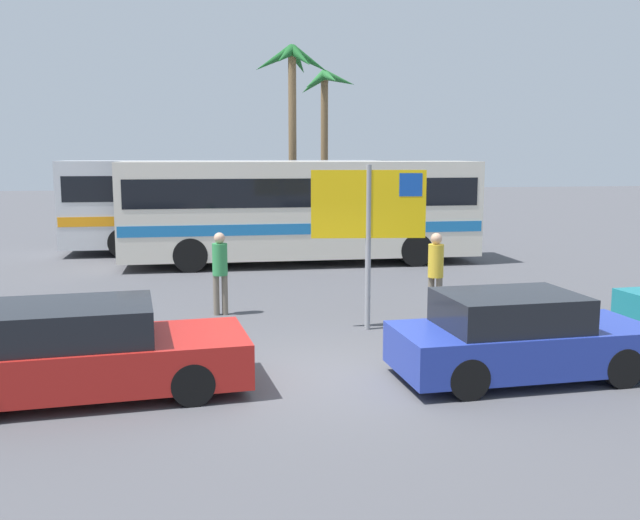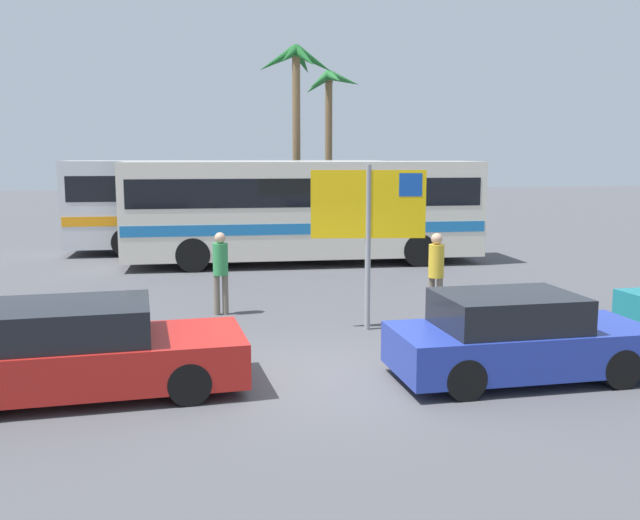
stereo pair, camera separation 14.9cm
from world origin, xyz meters
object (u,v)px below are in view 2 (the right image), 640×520
at_px(bus_front_coach, 304,207).
at_px(pedestrian_near_sign, 436,268).
at_px(ferry_sign, 371,211).
at_px(pedestrian_by_bus, 221,266).
at_px(car_red, 81,351).
at_px(bus_rear_coach, 228,201).
at_px(car_blue, 517,338).

bearing_deg(bus_front_coach, pedestrian_near_sign, -77.74).
distance_m(ferry_sign, pedestrian_by_bus, 3.58).
bearing_deg(car_red, ferry_sign, 26.96).
bearing_deg(pedestrian_by_bus, bus_rear_coach, -5.47).
distance_m(car_blue, pedestrian_by_bus, 6.74).
bearing_deg(ferry_sign, car_red, -140.17).
bearing_deg(car_red, bus_front_coach, 62.62).
xyz_separation_m(bus_front_coach, ferry_sign, (0.15, -8.59, 0.54)).
relative_size(bus_front_coach, pedestrian_by_bus, 6.19).
distance_m(bus_rear_coach, car_red, 15.31).
xyz_separation_m(bus_rear_coach, car_red, (-2.51, -15.06, -1.15)).
bearing_deg(bus_rear_coach, pedestrian_near_sign, -70.72).
bearing_deg(car_blue, ferry_sign, 111.20).
bearing_deg(bus_front_coach, ferry_sign, -88.97).
bearing_deg(pedestrian_near_sign, car_red, -17.01).
relative_size(bus_front_coach, ferry_sign, 3.42).
height_order(bus_rear_coach, car_blue, bus_rear_coach).
distance_m(bus_front_coach, pedestrian_by_bus, 7.38).
relative_size(car_red, pedestrian_near_sign, 2.55).
relative_size(car_red, pedestrian_by_bus, 2.59).
relative_size(car_blue, pedestrian_by_bus, 2.26).
bearing_deg(ferry_sign, bus_front_coach, 98.58).
bearing_deg(pedestrian_by_bus, ferry_sign, -124.73).
height_order(car_blue, car_red, same).
distance_m(bus_front_coach, bus_rear_coach, 4.05).
distance_m(bus_front_coach, ferry_sign, 8.61).
relative_size(ferry_sign, pedestrian_near_sign, 1.79).
bearing_deg(bus_rear_coach, ferry_sign, -78.75).
xyz_separation_m(ferry_sign, pedestrian_by_bus, (-2.84, 1.76, -1.28)).
bearing_deg(car_red, pedestrian_near_sign, 25.16).
bearing_deg(bus_rear_coach, pedestrian_by_bus, -92.57).
xyz_separation_m(ferry_sign, pedestrian_near_sign, (1.56, 0.71, -1.26)).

